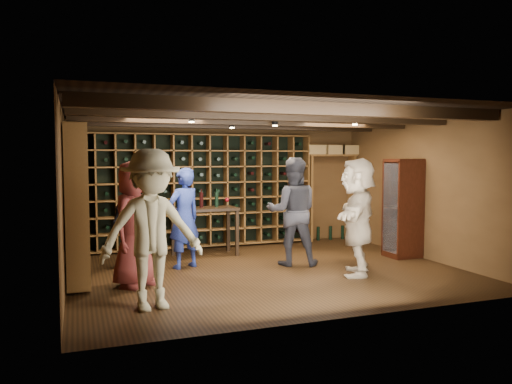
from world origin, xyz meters
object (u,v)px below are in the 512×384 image
object	(u,v)px
man_blue_shirt	(184,218)
display_cabinet	(403,210)
guest_red_floral	(135,224)
guest_beige	(357,217)
tasting_table	(205,213)
guest_khaki	(152,230)
man_grey_suit	(293,211)
guest_woman_black	(130,222)

from	to	relation	value
man_blue_shirt	display_cabinet	bearing A→B (deg)	148.91
man_blue_shirt	guest_red_floral	world-z (taller)	guest_red_floral
display_cabinet	man_blue_shirt	bearing A→B (deg)	173.44
guest_beige	tasting_table	distance (m)	2.91
guest_khaki	tasting_table	distance (m)	3.26
man_grey_suit	guest_beige	bearing A→B (deg)	144.39
man_blue_shirt	man_grey_suit	bearing A→B (deg)	142.97
tasting_table	man_blue_shirt	bearing A→B (deg)	-125.31
guest_khaki	guest_red_floral	bearing A→B (deg)	85.35
display_cabinet	man_blue_shirt	world-z (taller)	display_cabinet
display_cabinet	guest_red_floral	distance (m)	4.81
man_grey_suit	guest_khaki	bearing A→B (deg)	53.48
man_grey_suit	tasting_table	distance (m)	1.75
man_blue_shirt	guest_woman_black	xyz separation A→B (m)	(-0.84, 0.26, -0.06)
man_grey_suit	guest_woman_black	xyz separation A→B (m)	(-2.59, 0.65, -0.14)
man_blue_shirt	guest_khaki	xyz separation A→B (m)	(-0.81, -2.06, 0.13)
man_blue_shirt	tasting_table	xyz separation A→B (m)	(0.57, 0.88, -0.04)
man_blue_shirt	tasting_table	size ratio (longest dim) A/B	1.36
guest_khaki	guest_beige	xyz separation A→B (m)	(3.22, 0.70, -0.05)
display_cabinet	man_blue_shirt	distance (m)	3.93
man_grey_suit	guest_khaki	size ratio (longest dim) A/B	0.95
guest_red_floral	guest_khaki	xyz separation A→B (m)	(0.07, -1.13, 0.07)
display_cabinet	man_grey_suit	size ratio (longest dim) A/B	0.97
guest_red_floral	guest_beige	world-z (taller)	guest_beige
man_blue_shirt	guest_beige	size ratio (longest dim) A/B	0.91
man_blue_shirt	tasting_table	world-z (taller)	man_blue_shirt
guest_beige	man_blue_shirt	bearing A→B (deg)	-86.95
guest_beige	guest_red_floral	bearing A→B (deg)	-64.90
man_grey_suit	guest_red_floral	world-z (taller)	man_grey_suit
display_cabinet	guest_khaki	world-z (taller)	guest_khaki
guest_red_floral	guest_woman_black	size ratio (longest dim) A/B	1.17
man_blue_shirt	guest_beige	xyz separation A→B (m)	(2.41, -1.36, 0.08)
tasting_table	display_cabinet	bearing A→B (deg)	-24.40
guest_khaki	guest_woman_black	bearing A→B (deg)	82.44
man_blue_shirt	tasting_table	bearing A→B (deg)	-147.16
man_grey_suit	guest_woman_black	world-z (taller)	man_grey_suit
display_cabinet	tasting_table	bearing A→B (deg)	158.28
guest_red_floral	man_grey_suit	bearing A→B (deg)	-36.82
guest_woman_black	guest_khaki	size ratio (longest dim) A/B	0.79
display_cabinet	guest_khaki	size ratio (longest dim) A/B	0.92
guest_red_floral	guest_woman_black	xyz separation A→B (m)	(0.04, 1.19, -0.12)
display_cabinet	guest_woman_black	xyz separation A→B (m)	(-4.74, 0.71, -0.10)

